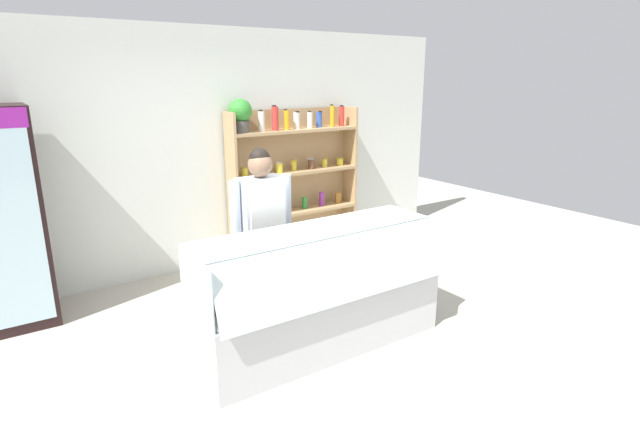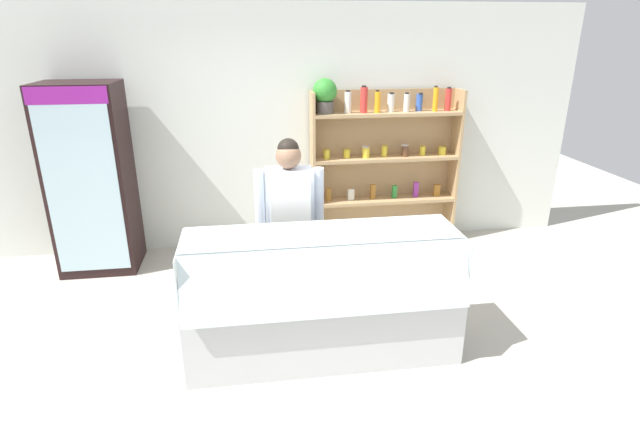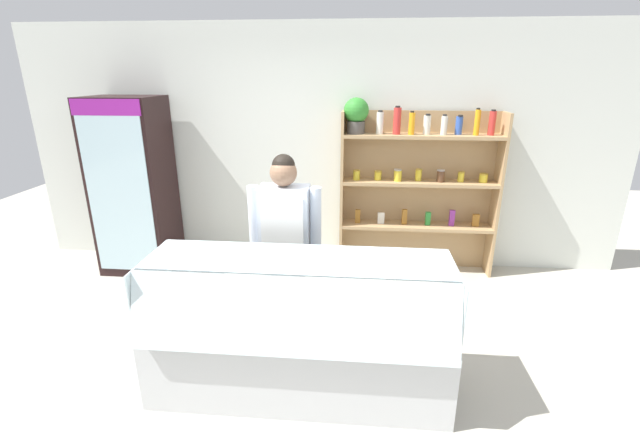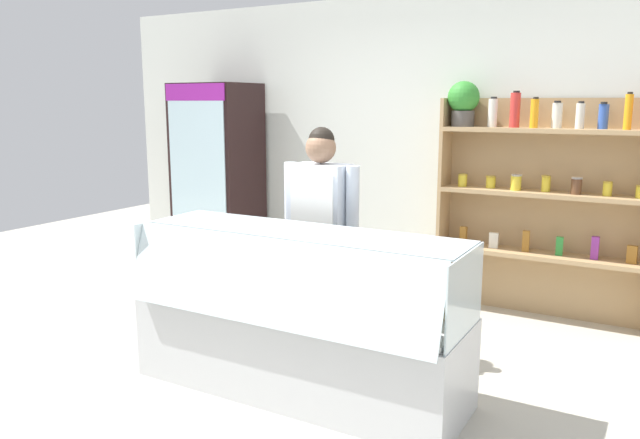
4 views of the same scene
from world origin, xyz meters
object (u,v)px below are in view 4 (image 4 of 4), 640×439
shelving_unit (537,187)px  shop_clerk (320,223)px  deli_display_case (297,342)px  drinks_fridge (218,181)px

shelving_unit → shop_clerk: (-1.14, -1.52, -0.15)m
deli_display_case → shop_clerk: bearing=106.7°
shelving_unit → deli_display_case: shelving_unit is taller
shelving_unit → shop_clerk: shelving_unit is taller
shelving_unit → deli_display_case: size_ratio=0.94×
drinks_fridge → shop_clerk: 2.31m
drinks_fridge → shelving_unit: bearing=4.5°
shop_clerk → shelving_unit: bearing=53.1°
drinks_fridge → shop_clerk: size_ratio=1.22×
deli_display_case → shelving_unit: bearing=65.7°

